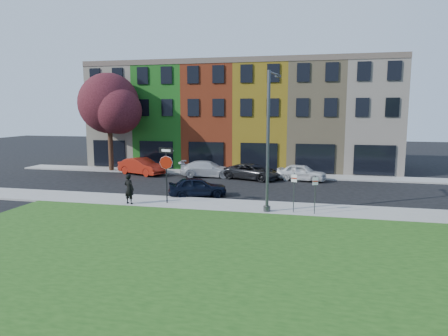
% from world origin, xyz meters
% --- Properties ---
extents(ground, '(120.00, 120.00, 0.00)m').
position_xyz_m(ground, '(0.00, 0.00, 0.00)').
color(ground, black).
rests_on(ground, ground).
extents(sidewalk_near, '(40.00, 3.00, 0.12)m').
position_xyz_m(sidewalk_near, '(2.00, 3.00, 0.06)').
color(sidewalk_near, gray).
rests_on(sidewalk_near, ground).
extents(sidewalk_far, '(40.00, 2.40, 0.12)m').
position_xyz_m(sidewalk_far, '(-3.00, 15.00, 0.06)').
color(sidewalk_far, gray).
rests_on(sidewalk_far, ground).
extents(grass_park, '(40.00, 16.00, 0.10)m').
position_xyz_m(grass_park, '(8.00, -6.00, 0.05)').
color(grass_park, '#1E4513').
rests_on(grass_park, ground).
extents(rowhouse_block, '(30.00, 10.12, 10.00)m').
position_xyz_m(rowhouse_block, '(-2.50, 21.18, 4.99)').
color(rowhouse_block, beige).
rests_on(rowhouse_block, ground).
extents(stop_sign, '(1.01, 0.35, 3.40)m').
position_xyz_m(stop_sign, '(-3.80, 2.61, 2.53)').
color(stop_sign, black).
rests_on(stop_sign, sidewalk_near).
extents(man, '(0.90, 0.78, 1.83)m').
position_xyz_m(man, '(-5.94, 1.90, 1.04)').
color(man, black).
rests_on(man, sidewalk_near).
extents(sedan_near, '(4.11, 4.91, 1.32)m').
position_xyz_m(sedan_near, '(-2.65, 5.34, 0.66)').
color(sedan_near, black).
rests_on(sedan_near, ground).
extents(parked_car_red, '(4.71, 5.67, 1.51)m').
position_xyz_m(parked_car_red, '(-10.18, 13.04, 0.75)').
color(parked_car_red, maroon).
rests_on(parked_car_red, ground).
extents(parked_car_silver, '(2.89, 5.19, 1.39)m').
position_xyz_m(parked_car_silver, '(-4.06, 13.20, 0.70)').
color(parked_car_silver, '#B5B6BB').
rests_on(parked_car_silver, ground).
extents(parked_car_dark, '(4.98, 6.05, 1.32)m').
position_xyz_m(parked_car_dark, '(-0.10, 12.79, 0.66)').
color(parked_car_dark, black).
rests_on(parked_car_dark, ground).
extents(parked_car_white, '(3.19, 4.65, 1.37)m').
position_xyz_m(parked_car_white, '(3.98, 13.06, 0.68)').
color(parked_car_white, silver).
rests_on(parked_car_white, ground).
extents(street_lamp, '(0.66, 2.57, 7.76)m').
position_xyz_m(street_lamp, '(2.45, 2.11, 4.03)').
color(street_lamp, '#434547').
rests_on(street_lamp, sidewalk_near).
extents(parking_sign_a, '(0.31, 0.12, 2.24)m').
position_xyz_m(parking_sign_a, '(3.88, 2.00, 1.51)').
color(parking_sign_a, '#434547').
rests_on(parking_sign_a, sidewalk_near).
extents(parking_sign_b, '(0.30, 0.17, 2.12)m').
position_xyz_m(parking_sign_b, '(5.03, 1.89, 1.45)').
color(parking_sign_b, '#434547').
rests_on(parking_sign_b, sidewalk_near).
extents(tree_purple, '(6.67, 5.84, 9.05)m').
position_xyz_m(tree_purple, '(-13.66, 14.25, 6.24)').
color(tree_purple, black).
rests_on(tree_purple, sidewalk_far).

